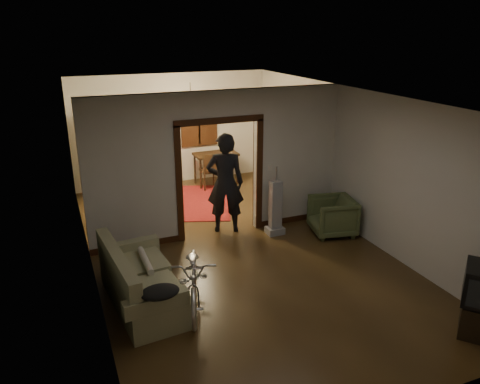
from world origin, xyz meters
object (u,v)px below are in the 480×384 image
bicycle (194,277)px  armchair (332,216)px  sofa (143,276)px  desk (216,169)px  locker (118,155)px  person (225,183)px

bicycle → armchair: size_ratio=2.10×
sofa → desk: bearing=54.0°
locker → armchair: bearing=-43.7°
sofa → armchair: sofa is taller
sofa → person: bearing=38.8°
locker → desk: size_ratio=1.79×
armchair → desk: desk is taller
bicycle → desk: bearing=84.1°
bicycle → person: bearing=76.6°
bicycle → armchair: bicycle is taller
desk → bicycle: bearing=-115.5°
person → locker: bearing=-42.8°
armchair → locker: size_ratio=0.42×
locker → bicycle: bearing=-82.8°
sofa → person: (2.03, 1.99, 0.55)m
bicycle → locker: size_ratio=0.88×
armchair → desk: size_ratio=0.75×
locker → desk: (2.41, -0.12, -0.58)m
bicycle → person: (1.35, 2.32, 0.55)m
sofa → locker: bearing=79.4°
sofa → locker: locker is taller
desk → sofa: bearing=-123.2°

